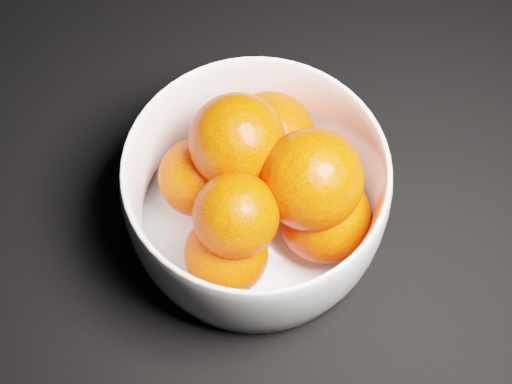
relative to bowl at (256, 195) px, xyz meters
name	(u,v)px	position (x,y,z in m)	size (l,w,h in m)	color
ground	(498,103)	(0.25, 0.04, -0.05)	(3.00, 3.00, 0.00)	black
bowl	(256,195)	(0.00, 0.00, 0.00)	(0.20, 0.20, 0.10)	white
orange_pile	(265,182)	(0.01, 0.00, 0.01)	(0.15, 0.16, 0.12)	#E73202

